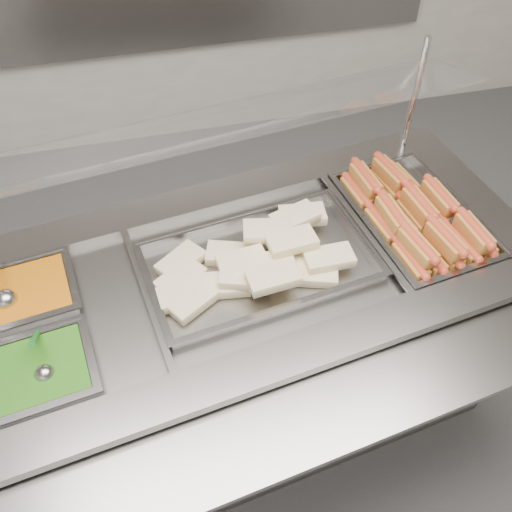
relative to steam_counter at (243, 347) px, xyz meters
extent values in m
cube|color=gray|center=(0.00, 0.00, -0.01)|extent=(1.85, 0.99, 0.85)
cube|color=slate|center=(0.05, -0.34, 0.43)|extent=(1.84, 0.40, 0.03)
cube|color=slate|center=(-0.05, 0.34, 0.43)|extent=(1.84, 0.40, 0.03)
cube|color=slate|center=(0.85, 0.13, 0.43)|extent=(0.21, 0.57, 0.03)
cube|color=black|center=(0.00, 0.00, 0.32)|extent=(1.65, 0.79, 0.02)
cube|color=slate|center=(0.42, 0.06, 0.44)|extent=(0.10, 0.55, 0.01)
cube|color=slate|center=(-0.29, -0.04, 0.44)|extent=(0.10, 0.55, 0.01)
cube|color=slate|center=(0.07, -0.50, 0.39)|extent=(1.78, 0.50, 0.02)
cylinder|color=silver|center=(0.71, 0.43, 0.66)|extent=(0.02, 0.02, 0.43)
cube|color=silver|center=(-0.03, 0.20, 0.82)|extent=(1.64, 0.52, 0.08)
cube|color=#A94D09|center=(-0.65, 0.05, 0.40)|extent=(0.30, 0.25, 0.09)
cube|color=#1E5D0E|center=(-0.60, -0.23, 0.40)|extent=(0.30, 0.25, 0.09)
cube|color=#A66A22|center=(0.51, -0.10, 0.43)|extent=(0.07, 0.15, 0.05)
cylinder|color=red|center=(0.51, -0.10, 0.45)|extent=(0.05, 0.16, 0.03)
cube|color=#A66A22|center=(0.48, 0.07, 0.42)|extent=(0.07, 0.15, 0.05)
cylinder|color=red|center=(0.48, 0.07, 0.45)|extent=(0.05, 0.16, 0.03)
cube|color=#A66A22|center=(0.46, 0.24, 0.43)|extent=(0.07, 0.15, 0.05)
cylinder|color=red|center=(0.46, 0.24, 0.45)|extent=(0.05, 0.16, 0.03)
cube|color=#A66A22|center=(0.57, -0.09, 0.42)|extent=(0.07, 0.15, 0.05)
cylinder|color=red|center=(0.57, -0.09, 0.45)|extent=(0.05, 0.16, 0.03)
cube|color=#A66A22|center=(0.54, 0.08, 0.42)|extent=(0.08, 0.15, 0.05)
cylinder|color=red|center=(0.54, 0.08, 0.45)|extent=(0.06, 0.16, 0.03)
cube|color=#A66A22|center=(0.52, 0.25, 0.42)|extent=(0.08, 0.15, 0.05)
cylinder|color=red|center=(0.52, 0.25, 0.45)|extent=(0.06, 0.16, 0.03)
cube|color=#A66A22|center=(0.63, -0.08, 0.42)|extent=(0.07, 0.15, 0.05)
cylinder|color=red|center=(0.63, -0.08, 0.45)|extent=(0.05, 0.16, 0.03)
cube|color=#A66A22|center=(0.61, 0.09, 0.42)|extent=(0.07, 0.15, 0.05)
cylinder|color=red|center=(0.61, 0.09, 0.45)|extent=(0.05, 0.16, 0.03)
cube|color=#A66A22|center=(0.58, 0.26, 0.43)|extent=(0.08, 0.15, 0.05)
cylinder|color=red|center=(0.58, 0.26, 0.45)|extent=(0.06, 0.16, 0.03)
cube|color=#A66A22|center=(0.69, -0.07, 0.43)|extent=(0.08, 0.15, 0.05)
cylinder|color=red|center=(0.69, -0.07, 0.45)|extent=(0.06, 0.16, 0.03)
cube|color=#A66A22|center=(0.67, 0.10, 0.42)|extent=(0.07, 0.15, 0.05)
cylinder|color=red|center=(0.67, 0.10, 0.45)|extent=(0.06, 0.16, 0.03)
cube|color=#A66A22|center=(0.64, 0.27, 0.43)|extent=(0.08, 0.15, 0.05)
cylinder|color=red|center=(0.64, 0.27, 0.45)|extent=(0.06, 0.16, 0.03)
cube|color=#A66A22|center=(0.75, -0.06, 0.42)|extent=(0.07, 0.15, 0.05)
cylinder|color=red|center=(0.75, -0.06, 0.45)|extent=(0.05, 0.16, 0.03)
cube|color=#A66A22|center=(0.53, -0.08, 0.47)|extent=(0.08, 0.15, 0.05)
cylinder|color=red|center=(0.53, -0.08, 0.50)|extent=(0.06, 0.16, 0.03)
cube|color=#A66A22|center=(0.51, 0.07, 0.47)|extent=(0.06, 0.15, 0.05)
cylinder|color=red|center=(0.51, 0.07, 0.50)|extent=(0.04, 0.16, 0.03)
cube|color=#A66A22|center=(0.49, 0.25, 0.47)|extent=(0.07, 0.15, 0.05)
cylinder|color=red|center=(0.49, 0.25, 0.50)|extent=(0.05, 0.16, 0.03)
cube|color=#A66A22|center=(0.62, -0.08, 0.47)|extent=(0.08, 0.15, 0.05)
cylinder|color=red|center=(0.62, -0.08, 0.50)|extent=(0.06, 0.16, 0.03)
cube|color=#A66A22|center=(0.61, 0.09, 0.47)|extent=(0.07, 0.15, 0.05)
cylinder|color=red|center=(0.61, 0.09, 0.50)|extent=(0.05, 0.16, 0.03)
cube|color=#A66A22|center=(0.58, 0.26, 0.47)|extent=(0.08, 0.15, 0.05)
cylinder|color=red|center=(0.58, 0.26, 0.50)|extent=(0.06, 0.16, 0.03)
cube|color=#A66A22|center=(0.73, -0.07, 0.47)|extent=(0.07, 0.15, 0.05)
cylinder|color=red|center=(0.73, -0.07, 0.50)|extent=(0.05, 0.16, 0.03)
cube|color=#A66A22|center=(0.69, 0.11, 0.47)|extent=(0.07, 0.15, 0.05)
cylinder|color=red|center=(0.69, 0.11, 0.50)|extent=(0.05, 0.16, 0.03)
cube|color=beige|center=(-0.02, 0.06, 0.43)|extent=(0.17, 0.12, 0.03)
cube|color=beige|center=(-0.17, 0.06, 0.43)|extent=(0.17, 0.15, 0.03)
cube|color=beige|center=(0.18, -0.02, 0.43)|extent=(0.16, 0.11, 0.03)
cube|color=beige|center=(-0.16, -0.09, 0.44)|extent=(0.17, 0.15, 0.03)
cube|color=beige|center=(-0.19, 0.00, 0.43)|extent=(0.17, 0.15, 0.03)
cube|color=beige|center=(0.20, -0.08, 0.43)|extent=(0.17, 0.12, 0.03)
cube|color=beige|center=(-0.19, -0.07, 0.44)|extent=(0.15, 0.10, 0.03)
cube|color=beige|center=(-0.06, -0.06, 0.43)|extent=(0.16, 0.10, 0.03)
cube|color=beige|center=(0.24, 0.15, 0.46)|extent=(0.15, 0.10, 0.03)
cube|color=beige|center=(0.16, 0.09, 0.46)|extent=(0.17, 0.13, 0.03)
cube|color=beige|center=(0.26, -0.05, 0.46)|extent=(0.15, 0.08, 0.03)
cube|color=beige|center=(0.08, -0.04, 0.46)|extent=(0.15, 0.09, 0.03)
cube|color=beige|center=(0.00, -0.01, 0.47)|extent=(0.16, 0.10, 0.03)
cube|color=beige|center=(0.00, -0.07, 0.46)|extent=(0.17, 0.13, 0.03)
cube|color=beige|center=(0.16, 0.01, 0.49)|extent=(0.15, 0.10, 0.03)
cube|color=beige|center=(0.10, 0.08, 0.49)|extent=(0.16, 0.11, 0.03)
cube|color=beige|center=(0.07, -0.12, 0.50)|extent=(0.15, 0.10, 0.03)
cube|color=beige|center=(0.20, 0.11, 0.49)|extent=(0.17, 0.12, 0.03)
sphere|color=#A4A3A8|center=(-0.68, 0.02, 0.44)|extent=(0.07, 0.07, 0.07)
sphere|color=#A4A3A8|center=(-0.57, -0.25, 0.44)|extent=(0.05, 0.05, 0.05)
cylinder|color=#136D21|center=(-0.58, -0.17, 0.50)|extent=(0.03, 0.13, 0.12)
camera|label=1|loc=(-0.22, -1.12, 1.73)|focal=40.00mm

